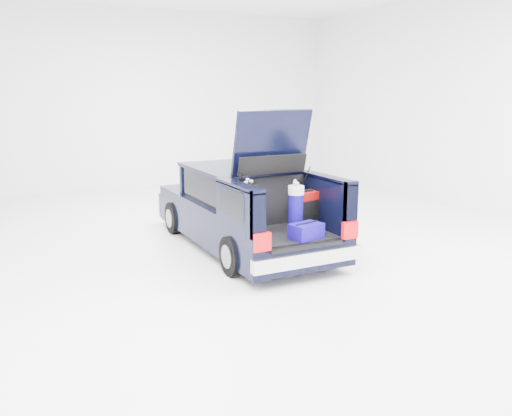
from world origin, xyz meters
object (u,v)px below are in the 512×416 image
car (241,209)px  blue_duffel (306,231)px  black_golf_bag (249,209)px  red_suitcase (307,210)px  blue_golf_bag (296,209)px

car → blue_duffel: (0.13, -2.01, 0.04)m
black_golf_bag → blue_duffel: 0.94m
car → red_suitcase: 1.53m
red_suitcase → blue_duffel: red_suitcase is taller
red_suitcase → black_golf_bag: black_golf_bag is taller
car → red_suitcase: size_ratio=7.56×
blue_duffel → black_golf_bag: bearing=121.4°
car → red_suitcase: (0.50, -1.43, 0.22)m
black_golf_bag → blue_golf_bag: black_golf_bag is taller
black_golf_bag → car: bearing=45.5°
blue_duffel → car: bearing=80.9°
black_golf_bag → blue_golf_bag: (0.68, -0.25, -0.01)m
blue_golf_bag → blue_duffel: (-0.05, -0.40, -0.26)m
red_suitcase → blue_duffel: 0.71m
blue_golf_bag → blue_duffel: size_ratio=1.54×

